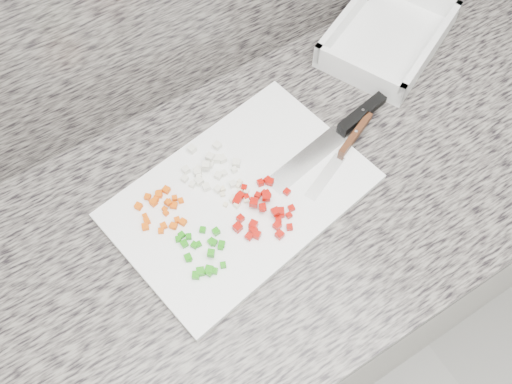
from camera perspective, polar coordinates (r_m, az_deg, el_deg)
cabinet at (r=1.45m, az=0.03°, el=-10.08°), size 3.92×0.62×0.86m
countertop at (r=1.03m, az=0.04°, el=-1.97°), size 3.96×0.64×0.04m
cutting_board at (r=1.01m, az=-1.56°, el=-0.44°), size 0.48×0.36×0.01m
carrot_pile at (r=1.00m, az=-9.39°, el=-1.72°), size 0.09×0.09×0.02m
onion_pile at (r=1.03m, az=-4.68°, el=2.42°), size 0.11×0.12×0.02m
green_pepper_pile at (r=0.96m, az=-5.31°, el=-6.19°), size 0.08×0.10×0.02m
red_pepper_pile at (r=0.98m, az=0.61°, el=-1.75°), size 0.12×0.12×0.02m
garlic_pile at (r=1.00m, az=-2.11°, el=-0.32°), size 0.06×0.05×0.01m
chef_knife at (r=1.09m, az=8.78°, el=6.30°), size 0.29×0.08×0.02m
paring_knife at (r=1.07m, az=9.19°, el=4.69°), size 0.20×0.10×0.02m
tray at (r=1.25m, az=12.98°, el=14.85°), size 0.33×0.29×0.06m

